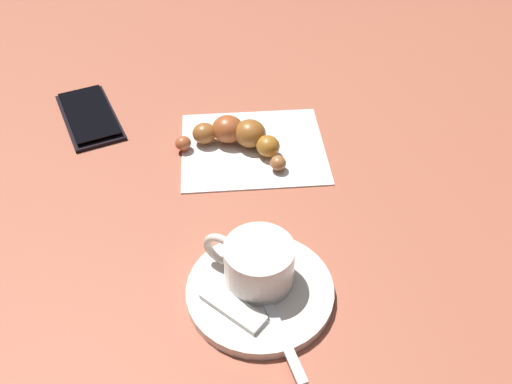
{
  "coord_description": "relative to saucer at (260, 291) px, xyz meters",
  "views": [
    {
      "loc": [
        -0.44,
        0.1,
        0.43
      ],
      "look_at": [
        -0.01,
        0.01,
        0.03
      ],
      "focal_mm": 38.18,
      "sensor_mm": 36.0,
      "label": 1
    }
  ],
  "objects": [
    {
      "name": "cell_phone",
      "position": [
        0.34,
        0.17,
        -0.0
      ],
      "size": [
        0.15,
        0.1,
        0.01
      ],
      "color": "black",
      "rests_on": "ground"
    },
    {
      "name": "teaspoon",
      "position": [
        -0.01,
        -0.0,
        0.01
      ],
      "size": [
        0.14,
        0.03,
        0.01
      ],
      "color": "silver",
      "rests_on": "saucer"
    },
    {
      "name": "napkin",
      "position": [
        0.23,
        -0.04,
        -0.0
      ],
      "size": [
        0.18,
        0.2,
        0.0
      ],
      "primitive_type": "cube",
      "rotation": [
        0.0,
        0.0,
        -0.12
      ],
      "color": "white",
      "rests_on": "ground"
    },
    {
      "name": "sugar_packet",
      "position": [
        -0.02,
        0.03,
        0.01
      ],
      "size": [
        0.06,
        0.06,
        0.01
      ],
      "primitive_type": "cube",
      "rotation": [
        0.0,
        0.0,
        10.11
      ],
      "color": "white",
      "rests_on": "saucer"
    },
    {
      "name": "saucer",
      "position": [
        0.0,
        0.0,
        0.0
      ],
      "size": [
        0.14,
        0.14,
        0.01
      ],
      "primitive_type": "cylinder",
      "color": "silver",
      "rests_on": "ground"
    },
    {
      "name": "croissant",
      "position": [
        0.23,
        -0.02,
        0.01
      ],
      "size": [
        0.1,
        0.14,
        0.03
      ],
      "color": "#995B31",
      "rests_on": "napkin"
    },
    {
      "name": "ground_plane",
      "position": [
        0.13,
        -0.03,
        -0.01
      ],
      "size": [
        1.8,
        1.8,
        0.0
      ],
      "primitive_type": "plane",
      "color": "#A0543D"
    },
    {
      "name": "espresso_cup",
      "position": [
        0.01,
        0.0,
        0.03
      ],
      "size": [
        0.07,
        0.08,
        0.05
      ],
      "color": "silver",
      "rests_on": "saucer"
    }
  ]
}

